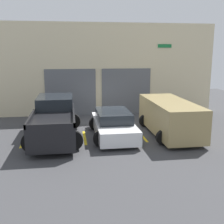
{
  "coord_description": "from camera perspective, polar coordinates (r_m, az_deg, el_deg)",
  "views": [
    {
      "loc": [
        -1.97,
        -14.79,
        4.01
      ],
      "look_at": [
        0.0,
        -1.47,
        1.1
      ],
      "focal_mm": 45.0,
      "sensor_mm": 36.0,
      "label": 1
    }
  ],
  "objects": [
    {
      "name": "ground_plane",
      "position": [
        15.45,
        -0.8,
        -2.85
      ],
      "size": [
        28.0,
        28.0,
        0.0
      ],
      "primitive_type": "plane",
      "color": "#3D3D3F"
    },
    {
      "name": "shophouse_building",
      "position": [
        18.22,
        -2.23,
        8.53
      ],
      "size": [
        14.81,
        0.68,
        5.77
      ],
      "color": "beige",
      "rests_on": "ground"
    },
    {
      "name": "pickup_truck",
      "position": [
        13.47,
        -11.61,
        -1.57
      ],
      "size": [
        2.49,
        5.28,
        1.8
      ],
      "color": "black",
      "rests_on": "ground"
    },
    {
      "name": "sedan_white",
      "position": [
        13.43,
        0.29,
        -2.55
      ],
      "size": [
        2.18,
        4.27,
        1.24
      ],
      "color": "white",
      "rests_on": "ground"
    },
    {
      "name": "sedan_side",
      "position": [
        14.02,
        11.59,
        -0.88
      ],
      "size": [
        2.26,
        4.94,
        1.66
      ],
      "color": "#9E8956",
      "rests_on": "ground"
    },
    {
      "name": "parking_stripe_far_left",
      "position": [
        13.6,
        -17.37,
        -5.5
      ],
      "size": [
        0.12,
        2.2,
        0.01
      ],
      "primitive_type": "cube",
      "color": "gold",
      "rests_on": "ground"
    },
    {
      "name": "parking_stripe_left",
      "position": [
        13.44,
        -5.57,
        -5.2
      ],
      "size": [
        0.12,
        2.2,
        0.01
      ],
      "primitive_type": "cube",
      "color": "gold",
      "rests_on": "ground"
    },
    {
      "name": "parking_stripe_centre",
      "position": [
        13.84,
        6.02,
        -4.7
      ],
      "size": [
        0.12,
        2.2,
        0.01
      ],
      "primitive_type": "cube",
      "color": "gold",
      "rests_on": "ground"
    },
    {
      "name": "parking_stripe_right",
      "position": [
        14.76,
        16.54,
        -4.07
      ],
      "size": [
        0.12,
        2.2,
        0.01
      ],
      "primitive_type": "cube",
      "color": "gold",
      "rests_on": "ground"
    }
  ]
}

